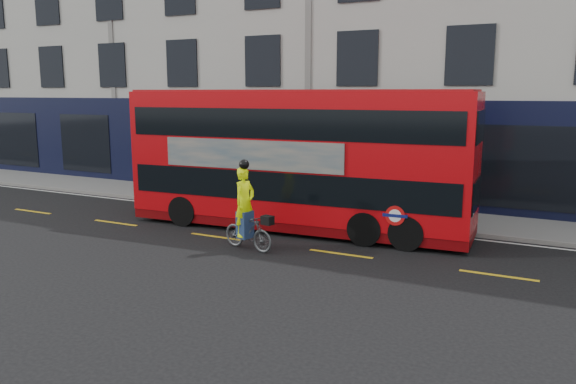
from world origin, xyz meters
The scene contains 8 objects.
ground centered at (0.00, 0.00, 0.00)m, with size 120.00×120.00×0.00m, color black.
pavement centered at (0.00, 6.50, 0.06)m, with size 60.00×3.00×0.12m, color slate.
kerb centered at (0.00, 5.00, 0.07)m, with size 60.00×0.12×0.13m, color slate.
building_terrace centered at (0.00, 12.94, 7.49)m, with size 50.00×10.07×15.00m.
road_edge_line centered at (0.00, 4.70, 0.00)m, with size 58.00×0.10×0.01m, color silver.
lane_dashes centered at (0.00, 1.50, 0.00)m, with size 58.00×0.12×0.01m, color gold, non-canonical shape.
bus centered at (1.73, 3.52, 2.23)m, with size 10.94×3.09×4.36m.
cyclist centered at (1.53, 0.74, 0.86)m, with size 1.76×0.82×2.50m.
Camera 1 is at (9.29, -12.10, 4.29)m, focal length 35.00 mm.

